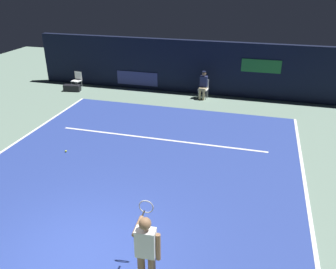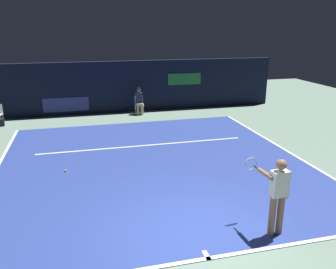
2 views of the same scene
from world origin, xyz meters
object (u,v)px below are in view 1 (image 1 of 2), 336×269
at_px(tennis_player, 146,250).
at_px(courtside_chair_near, 77,79).
at_px(line_judge_on_chair, 203,85).
at_px(equipment_bag, 72,88).
at_px(tennis_ball, 66,151).

xyz_separation_m(tennis_player, courtside_chair_near, (-7.54, 11.07, -0.49)).
bearing_deg(courtside_chair_near, line_judge_on_chair, 1.85).
relative_size(tennis_player, courtside_chair_near, 1.97).
distance_m(line_judge_on_chair, courtside_chair_near, 6.58).
distance_m(line_judge_on_chair, equipment_bag, 6.72).
xyz_separation_m(line_judge_on_chair, tennis_ball, (-3.48, -6.71, -0.64)).
relative_size(tennis_ball, equipment_bag, 0.08).
bearing_deg(tennis_ball, courtside_chair_near, 115.51).
distance_m(tennis_ball, equipment_bag, 6.86).
relative_size(line_judge_on_chair, equipment_bag, 1.57).
xyz_separation_m(courtside_chair_near, tennis_ball, (3.10, -6.50, -0.46)).
bearing_deg(line_judge_on_chair, tennis_ball, -117.37).
relative_size(tennis_player, equipment_bag, 2.06).
bearing_deg(equipment_bag, line_judge_on_chair, -2.17).
bearing_deg(courtside_chair_near, tennis_player, -55.76).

